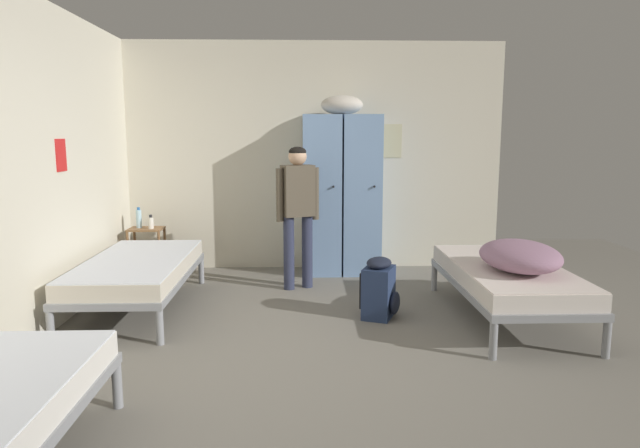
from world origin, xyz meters
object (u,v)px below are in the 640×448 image
object	(u,v)px
locker_bank	(341,191)
bed_left_rear	(138,270)
bed_right	(506,277)
bedding_heap	(520,256)
lotion_bottle	(151,223)
shelf_unit	(147,247)
water_bottle	(139,218)
backpack_navy	(380,289)
person_traveler	(298,204)

from	to	relation	value
locker_bank	bed_left_rear	bearing A→B (deg)	-145.29
bed_right	bedding_heap	distance (m)	0.32
locker_bank	lotion_bottle	world-z (taller)	locker_bank
shelf_unit	water_bottle	xyz separation A→B (m)	(-0.08, 0.02, 0.33)
bedding_heap	backpack_navy	xyz separation A→B (m)	(-1.14, 0.27, -0.36)
locker_bank	shelf_unit	xyz separation A→B (m)	(-2.25, -0.15, -0.62)
locker_bank	backpack_navy	distance (m)	1.85
bedding_heap	person_traveler	size ratio (longest dim) A/B	0.57
bedding_heap	backpack_navy	world-z (taller)	bedding_heap
bed_left_rear	lotion_bottle	world-z (taller)	lotion_bottle
backpack_navy	shelf_unit	bearing A→B (deg)	148.00
locker_bank	person_traveler	xyz separation A→B (m)	(-0.51, -0.69, -0.06)
bedding_heap	person_traveler	world-z (taller)	person_traveler
bed_left_rear	bedding_heap	xyz separation A→B (m)	(3.37, -0.59, 0.24)
person_traveler	backpack_navy	bearing A→B (deg)	-53.78
water_bottle	backpack_navy	bearing A→B (deg)	-31.51
water_bottle	person_traveler	bearing A→B (deg)	-17.21
shelf_unit	person_traveler	size ratio (longest dim) A/B	0.38
bed_left_rear	person_traveler	world-z (taller)	person_traveler
bed_left_rear	locker_bank	bearing A→B (deg)	34.71
bed_left_rear	backpack_navy	distance (m)	2.25
bed_left_rear	backpack_navy	bearing A→B (deg)	-7.95
shelf_unit	bedding_heap	size ratio (longest dim) A/B	0.66
person_traveler	bedding_heap	bearing A→B (deg)	-34.24
bedding_heap	person_traveler	bearing A→B (deg)	145.76
water_bottle	lotion_bottle	bearing A→B (deg)	-21.80
person_traveler	bed_left_rear	bearing A→B (deg)	-155.11
lotion_bottle	bed_left_rear	bearing A→B (deg)	-81.44
locker_bank	bed_right	world-z (taller)	locker_bank
bed_right	backpack_navy	bearing A→B (deg)	176.66
bed_left_rear	lotion_bottle	distance (m)	1.24
bed_left_rear	bedding_heap	world-z (taller)	bedding_heap
person_traveler	water_bottle	world-z (taller)	person_traveler
person_traveler	water_bottle	bearing A→B (deg)	162.79
bed_left_rear	bed_right	world-z (taller)	same
backpack_navy	locker_bank	bearing A→B (deg)	97.69
locker_bank	person_traveler	size ratio (longest dim) A/B	1.38
bed_left_rear	bed_right	size ratio (longest dim) A/B	1.00
locker_bank	shelf_unit	size ratio (longest dim) A/B	3.63
locker_bank	backpack_navy	bearing A→B (deg)	-82.31
bed_right	water_bottle	world-z (taller)	water_bottle
lotion_bottle	locker_bank	bearing A→B (deg)	4.91
locker_bank	bed_left_rear	distance (m)	2.50
lotion_bottle	backpack_navy	size ratio (longest dim) A/B	0.29
shelf_unit	bedding_heap	distance (m)	4.06
shelf_unit	bed_left_rear	world-z (taller)	shelf_unit
locker_bank	bedding_heap	xyz separation A→B (m)	(1.37, -1.97, -0.35)
bed_left_rear	bed_right	distance (m)	3.36
bed_left_rear	person_traveler	size ratio (longest dim) A/B	1.26
bed_right	person_traveler	size ratio (longest dim) A/B	1.26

